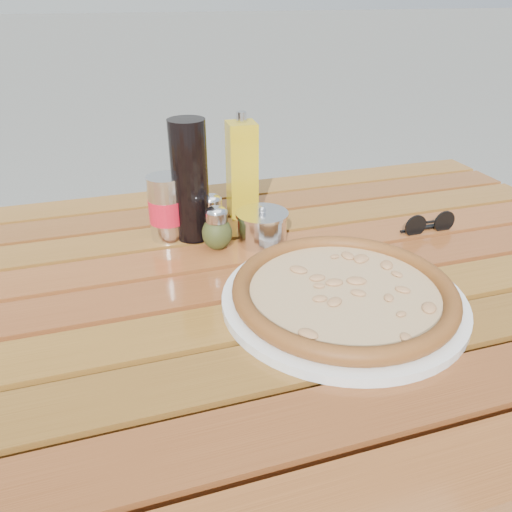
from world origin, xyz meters
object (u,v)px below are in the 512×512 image
object	(u,v)px
sunglasses	(429,224)
pizza	(344,290)
soda_can	(167,208)
dark_bottle	(190,181)
oregano_shaker	(217,229)
parmesan_tin	(262,227)
olive_oil_cruet	(242,169)
plate	(343,299)
pepper_shaker	(212,216)
table	(260,316)

from	to	relation	value
sunglasses	pizza	bearing A→B (deg)	-147.15
soda_can	sunglasses	world-z (taller)	soda_can
dark_bottle	pizza	bearing A→B (deg)	-60.18
pizza	dark_bottle	size ratio (longest dim) A/B	1.71
oregano_shaker	parmesan_tin	bearing A→B (deg)	-0.48
dark_bottle	parmesan_tin	bearing A→B (deg)	-28.30
oregano_shaker	olive_oil_cruet	size ratio (longest dim) A/B	0.39
dark_bottle	sunglasses	distance (m)	0.46
olive_oil_cruet	sunglasses	bearing A→B (deg)	-30.79
dark_bottle	parmesan_tin	world-z (taller)	dark_bottle
oregano_shaker	dark_bottle	world-z (taller)	dark_bottle
plate	dark_bottle	world-z (taller)	dark_bottle
plate	sunglasses	world-z (taller)	sunglasses
pepper_shaker	soda_can	bearing A→B (deg)	171.88
parmesan_tin	olive_oil_cruet	bearing A→B (deg)	89.38
plate	soda_can	xyz separation A→B (m)	(-0.21, 0.30, 0.05)
parmesan_tin	soda_can	bearing A→B (deg)	155.70
table	soda_can	distance (m)	0.26
table	pepper_shaker	world-z (taller)	pepper_shaker
oregano_shaker	parmesan_tin	size ratio (longest dim) A/B	0.66
pizza	oregano_shaker	xyz separation A→B (m)	(-0.14, 0.23, 0.02)
pizza	oregano_shaker	size ratio (longest dim) A/B	4.60
pizza	soda_can	bearing A→B (deg)	125.01
oregano_shaker	parmesan_tin	distance (m)	0.08
plate	pepper_shaker	world-z (taller)	pepper_shaker
plate	parmesan_tin	xyz separation A→B (m)	(-0.05, 0.23, 0.02)
parmesan_tin	sunglasses	size ratio (longest dim) A/B	1.13
plate	sunglasses	distance (m)	0.32
pizza	soda_can	size ratio (longest dim) A/B	3.14
oregano_shaker	dark_bottle	bearing A→B (deg)	117.43
soda_can	parmesan_tin	bearing A→B (deg)	-24.30
table	oregano_shaker	distance (m)	0.17
pizza	parmesan_tin	world-z (taller)	parmesan_tin
plate	sunglasses	bearing A→B (deg)	33.43
pizza	oregano_shaker	world-z (taller)	oregano_shaker
plate	pepper_shaker	distance (m)	0.32
table	plate	distance (m)	0.17
soda_can	olive_oil_cruet	size ratio (longest dim) A/B	0.57
olive_oil_cruet	parmesan_tin	distance (m)	0.15
pizza	olive_oil_cruet	distance (m)	0.38
pizza	olive_oil_cruet	world-z (taller)	olive_oil_cruet
plate	parmesan_tin	bearing A→B (deg)	102.67
soda_can	sunglasses	distance (m)	0.50
dark_bottle	sunglasses	bearing A→B (deg)	-14.96
plate	pizza	distance (m)	0.02
oregano_shaker	dark_bottle	xyz separation A→B (m)	(-0.03, 0.06, 0.07)
oregano_shaker	dark_bottle	size ratio (longest dim) A/B	0.37
table	pepper_shaker	bearing A→B (deg)	101.19
pizza	parmesan_tin	distance (m)	0.24
oregano_shaker	sunglasses	distance (m)	0.41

